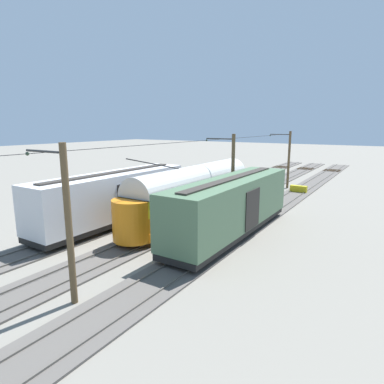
# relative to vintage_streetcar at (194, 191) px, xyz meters

# --- Properties ---
(ground_plane) EXTENTS (220.00, 220.00, 0.00)m
(ground_plane) POSITION_rel_vintage_streetcar_xyz_m (0.00, -5.39, -2.26)
(ground_plane) COLOR gray
(track_streetcar_siding) EXTENTS (2.80, 80.00, 0.18)m
(track_streetcar_siding) POSITION_rel_vintage_streetcar_xyz_m (-4.29, -5.70, -2.20)
(track_streetcar_siding) COLOR #56514C
(track_streetcar_siding) RESTS_ON ground
(track_adjacent_siding) EXTENTS (2.80, 80.00, 0.18)m
(track_adjacent_siding) POSITION_rel_vintage_streetcar_xyz_m (0.00, -5.70, -2.20)
(track_adjacent_siding) COLOR #56514C
(track_adjacent_siding) RESTS_ON ground
(track_third_siding) EXTENTS (2.80, 80.00, 0.18)m
(track_third_siding) POSITION_rel_vintage_streetcar_xyz_m (4.29, -5.70, -2.20)
(track_third_siding) COLOR #56514C
(track_third_siding) RESTS_ON ground
(vintage_streetcar) EXTENTS (2.65, 16.77, 5.34)m
(vintage_streetcar) POSITION_rel_vintage_streetcar_xyz_m (0.00, 0.00, 0.00)
(vintage_streetcar) COLOR orange
(vintage_streetcar) RESTS_ON ground
(boxcar_adjacent) EXTENTS (2.96, 13.52, 3.85)m
(boxcar_adjacent) POSITION_rel_vintage_streetcar_xyz_m (4.28, 4.45, -0.09)
(boxcar_adjacent) COLOR silver
(boxcar_adjacent) RESTS_ON ground
(boxcar_far_siding) EXTENTS (2.96, 13.55, 3.85)m
(boxcar_far_siding) POSITION_rel_vintage_streetcar_xyz_m (-4.29, 2.10, -0.09)
(boxcar_far_siding) COLOR #4C6B4C
(boxcar_far_siding) RESTS_ON ground
(catenary_pole_foreground) EXTENTS (2.64, 0.28, 6.75)m
(catenary_pole_foreground) POSITION_rel_vintage_streetcar_xyz_m (-2.35, -17.21, 1.27)
(catenary_pole_foreground) COLOR brown
(catenary_pole_foreground) RESTS_ON ground
(catenary_pole_mid_near) EXTENTS (2.64, 0.28, 6.75)m
(catenary_pole_mid_near) POSITION_rel_vintage_streetcar_xyz_m (-2.35, -1.88, 1.27)
(catenary_pole_mid_near) COLOR brown
(catenary_pole_mid_near) RESTS_ON ground
(catenary_pole_mid_far) EXTENTS (2.64, 0.28, 6.75)m
(catenary_pole_mid_far) POSITION_rel_vintage_streetcar_xyz_m (-2.35, 13.45, 1.27)
(catenary_pole_mid_far) COLOR brown
(catenary_pole_mid_far) RESTS_ON ground
(overhead_wire_run) EXTENTS (2.43, 49.99, 0.18)m
(overhead_wire_run) POSITION_rel_vintage_streetcar_xyz_m (-0.04, 5.10, 3.95)
(overhead_wire_run) COLOR black
(overhead_wire_run) RESTS_ON ground
(track_end_bumper) EXTENTS (1.80, 0.60, 0.80)m
(track_end_bumper) POSITION_rel_vintage_streetcar_xyz_m (-4.29, -15.10, -1.86)
(track_end_bumper) COLOR #B2A519
(track_end_bumper) RESTS_ON ground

